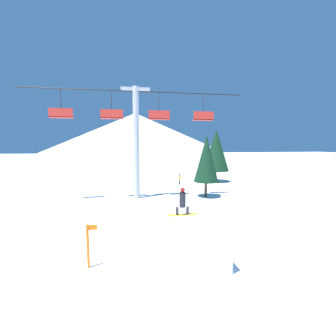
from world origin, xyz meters
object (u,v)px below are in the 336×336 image
distant_skier (180,179)px  trail_marker (88,245)px  snow_ramp (186,239)px  snowboarder (182,202)px  pine_tree_near (206,159)px

distant_skier → trail_marker: bearing=-113.2°
snow_ramp → distant_skier: bearing=78.6°
snowboarder → trail_marker: size_ratio=0.82×
snow_ramp → snowboarder: snowboarder is taller
trail_marker → distant_skier: trail_marker is taller
snowboarder → pine_tree_near: 10.09m
snow_ramp → pine_tree_near: size_ratio=0.59×
pine_tree_near → trail_marker: bearing=-128.2°
snowboarder → distant_skier: (3.21, 15.37, -1.38)m
pine_tree_near → distant_skier: 6.95m
trail_marker → distant_skier: (7.15, 16.67, -0.23)m
snowboarder → pine_tree_near: (4.23, 9.06, 1.36)m
pine_tree_near → distant_skier: bearing=99.1°
snowboarder → distant_skier: 15.76m
snow_ramp → trail_marker: trail_marker is taller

